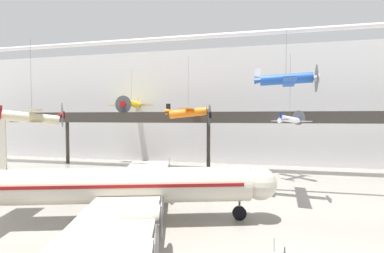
% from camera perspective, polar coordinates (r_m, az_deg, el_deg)
% --- Properties ---
extents(hangar_back_wall, '(140.00, 3.00, 24.14)m').
position_cam_1_polar(hangar_back_wall, '(55.65, 4.73, 4.47)').
color(hangar_back_wall, white).
rests_on(hangar_back_wall, ground).
extents(mezzanine_walkway, '(110.00, 3.20, 10.71)m').
position_cam_1_polar(mezzanine_walkway, '(47.41, 3.52, 1.21)').
color(mezzanine_walkway, '#38332D').
rests_on(mezzanine_walkway, ground).
extents(ceiling_truss_beam, '(120.00, 0.60, 0.60)m').
position_cam_1_polar(ceiling_truss_beam, '(35.45, 0.22, 19.23)').
color(ceiling_truss_beam, silver).
extents(airliner_silver_main, '(28.79, 33.35, 9.52)m').
position_cam_1_polar(airliner_silver_main, '(24.94, -15.42, -12.67)').
color(airliner_silver_main, beige).
rests_on(airliner_silver_main, ground).
extents(suspended_plane_blue_trainer, '(7.20, 8.79, 7.35)m').
position_cam_1_polar(suspended_plane_blue_trainer, '(32.21, 20.13, 9.80)').
color(suspended_plane_blue_trainer, '#1E4CAD').
extents(suspended_plane_yellow_lowwing, '(9.75, 7.97, 9.24)m').
position_cam_1_polar(suspended_plane_yellow_lowwing, '(55.82, -13.28, 4.96)').
color(suspended_plane_yellow_lowwing, yellow).
extents(suspended_plane_orange_highwing, '(7.88, 9.64, 11.32)m').
position_cam_1_polar(suspended_plane_orange_highwing, '(42.50, -0.85, 3.10)').
color(suspended_plane_orange_highwing, orange).
extents(suspended_plane_white_twin, '(5.60, 5.53, 11.16)m').
position_cam_1_polar(suspended_plane_white_twin, '(43.04, 20.91, 1.47)').
color(suspended_plane_white_twin, silver).
extents(suspended_plane_cream_biplane, '(7.89, 7.97, 11.30)m').
position_cam_1_polar(suspended_plane_cream_biplane, '(38.46, -32.00, 1.70)').
color(suspended_plane_cream_biplane, beige).
extents(stanchion_barrier, '(0.36, 0.36, 1.08)m').
position_cam_1_polar(stanchion_barrier, '(21.16, 17.77, -24.32)').
color(stanchion_barrier, '#B2B5BA').
rests_on(stanchion_barrier, ground).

